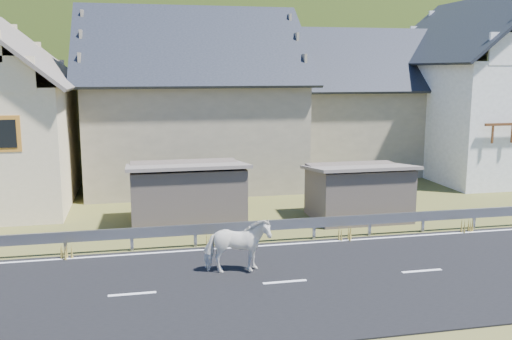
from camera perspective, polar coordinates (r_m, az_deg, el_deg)
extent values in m
plane|color=#3C4418|center=(15.57, 2.90, -11.26)|extent=(160.00, 160.00, 0.00)
cube|color=black|center=(15.57, 2.90, -11.19)|extent=(60.00, 7.00, 0.04)
cube|color=silver|center=(15.56, 2.90, -11.10)|extent=(60.00, 6.60, 0.01)
cube|color=#93969B|center=(18.79, 0.01, -5.62)|extent=(28.00, 0.08, 0.34)
cube|color=#93969B|center=(18.61, -18.52, -7.05)|extent=(0.10, 0.06, 0.70)
cube|color=#93969B|center=(18.48, -12.31, -6.87)|extent=(0.10, 0.06, 0.70)
cube|color=#93969B|center=(18.57, -6.09, -6.61)|extent=(0.10, 0.06, 0.70)
cube|color=#93969B|center=(18.87, -0.01, -6.28)|extent=(0.10, 0.06, 0.70)
cube|color=#93969B|center=(19.37, 5.82, -5.90)|extent=(0.10, 0.06, 0.70)
cube|color=#93969B|center=(20.06, 11.29, -5.49)|extent=(0.10, 0.06, 0.70)
cube|color=#93969B|center=(20.92, 16.35, -5.06)|extent=(0.10, 0.06, 0.70)
cube|color=#93969B|center=(21.92, 20.97, -4.63)|extent=(0.10, 0.06, 0.70)
cube|color=#63564B|center=(21.08, -6.94, -2.50)|extent=(4.30, 3.30, 2.40)
cube|color=#63564B|center=(22.15, 10.19, -2.24)|extent=(3.80, 2.90, 2.20)
cube|color=#C67C25|center=(22.11, -24.10, 3.32)|extent=(1.30, 0.12, 1.30)
cube|color=gray|center=(29.31, -6.57, 3.81)|extent=(10.00, 9.00, 5.00)
cube|color=gray|center=(33.71, 10.30, 4.18)|extent=(9.00, 8.00, 4.60)
cube|color=white|center=(33.83, 21.78, 4.84)|extent=(8.00, 10.00, 6.00)
ellipsoid|color=#1C3511|center=(195.89, -9.43, 2.40)|extent=(440.00, 280.00, 260.00)
imported|color=white|center=(15.98, -1.90, -7.59)|extent=(0.95, 1.88, 1.55)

